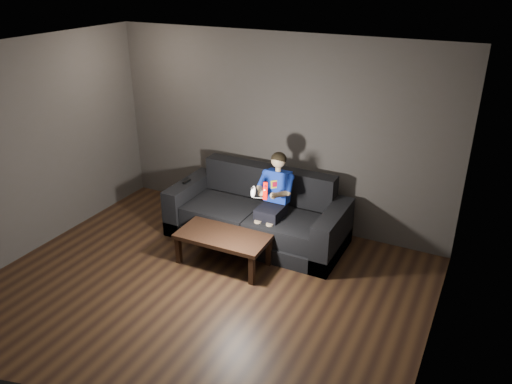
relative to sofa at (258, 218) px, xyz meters
The scene contains 10 objects.
floor 1.89m from the sofa, 90.56° to the right, with size 5.00×5.00×0.00m, color black.
back_wall 1.22m from the sofa, 91.62° to the left, with size 5.00×0.04×2.70m, color #3F3B36.
right_wall 3.27m from the sofa, 36.89° to the right, with size 0.04×5.00×2.70m, color #3F3B36.
ceiling 3.04m from the sofa, 90.56° to the right, with size 5.00×5.00×0.02m, color white.
sofa is the anchor object (origin of this frame).
child 0.55m from the sofa, 14.06° to the right, with size 0.47×0.58×1.16m.
wii_remote_red 0.94m from the sofa, 54.95° to the right, with size 0.07×0.09×0.22m.
nunchuk_white 0.85m from the sofa, 69.17° to the right, with size 0.06×0.09×0.16m.
wii_remote_black 1.15m from the sofa, behind, with size 0.04×0.15×0.03m.
coffee_table 0.80m from the sofa, 96.07° to the right, with size 1.17×0.61×0.42m.
Camera 1 is at (2.74, -3.56, 3.49)m, focal length 35.00 mm.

